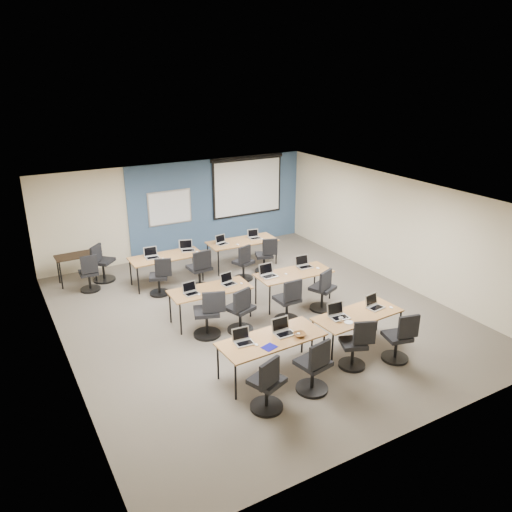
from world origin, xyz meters
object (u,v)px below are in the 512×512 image
task_chair_11 (266,258)px  spare_chair_a (102,266)px  laptop_4 (191,291)px  task_chair_6 (288,304)px  task_chair_0 (267,388)px  laptop_9 (187,248)px  laptop_6 (268,273)px  utility_table (75,258)px  whiteboard (170,208)px  training_table_mid_right (294,274)px  training_table_front_right (358,316)px  task_chair_3 (399,341)px  task_chair_8 (160,280)px  laptop_3 (374,304)px  laptop_10 (222,242)px  training_table_back_right (242,242)px  laptop_0 (243,339)px  laptop_1 (283,330)px  laptop_11 (254,236)px  training_table_front_left (272,340)px  projector_screen (248,183)px  laptop_2 (338,314)px  training_table_mid_left (210,291)px  laptop_8 (152,255)px  task_chair_2 (356,348)px  task_chair_10 (244,265)px  spare_chair_b (89,276)px  task_chair_9 (200,273)px  task_chair_5 (241,313)px  laptop_5 (228,281)px  laptop_7 (304,264)px  task_chair_7 (323,293)px  training_table_back_left (166,258)px  task_chair_4 (208,317)px

task_chair_11 → spare_chair_a: size_ratio=0.94×
laptop_4 → task_chair_6: task_chair_6 is taller
task_chair_0 → laptop_9: task_chair_0 is taller
laptop_6 → utility_table: size_ratio=0.38×
whiteboard → training_table_mid_right: bearing=-72.1°
training_table_front_right → spare_chair_a: (-3.52, 5.73, -0.26)m
task_chair_3 → task_chair_8: (-2.88, 4.97, -0.01)m
training_table_mid_right → laptop_6: laptop_6 is taller
laptop_3 → laptop_10: (-0.95, 4.90, -0.00)m
training_table_back_right → laptop_0: laptop_0 is taller
laptop_1 → utility_table: laptop_1 is taller
whiteboard → laptop_3: whiteboard is taller
training_table_mid_right → laptop_11: laptop_11 is taller
laptop_10 → whiteboard: bearing=104.8°
training_table_front_left → projector_screen: bearing=62.3°
laptop_2 → task_chair_3: bearing=-42.4°
training_table_front_right → training_table_back_right: bearing=85.5°
training_table_mid_left → task_chair_8: (-0.52, 1.76, -0.29)m
utility_table → laptop_8: bearing=-34.1°
laptop_8 → laptop_11: size_ratio=1.08×
training_table_front_right → training_table_back_right: size_ratio=0.93×
task_chair_2 → laptop_4: 3.58m
task_chair_10 → spare_chair_a: bearing=133.1°
spare_chair_a → spare_chair_b: 0.61m
task_chair_10 → training_table_front_right: bearing=-104.1°
task_chair_0 → task_chair_2: bearing=-13.0°
training_table_back_right → task_chair_11: 0.83m
task_chair_9 → task_chair_2: bearing=-80.2°
training_table_front_left → task_chair_5: bearing=79.3°
projector_screen → laptop_9: projector_screen is taller
laptop_4 → laptop_9: size_ratio=0.89×
training_table_mid_left → utility_table: size_ratio=1.84×
training_table_front_right → laptop_2: (-0.41, 0.09, 0.11)m
training_table_mid_left → spare_chair_b: (-1.95, 2.82, -0.29)m
task_chair_0 → whiteboard: bearing=60.3°
training_table_mid_left → laptop_5: 0.47m
task_chair_5 → laptop_7: task_chair_5 is taller
laptop_4 → task_chair_7: size_ratio=0.30×
training_table_back_left → laptop_11: (2.62, 0.12, 0.10)m
laptop_7 → laptop_10: size_ratio=1.14×
training_table_mid_left → laptop_0: laptop_0 is taller
task_chair_4 → laptop_5: task_chair_4 is taller
laptop_5 → training_table_mid_left: bearing=176.5°
task_chair_2 → task_chair_5: bearing=141.4°
laptop_9 → utility_table: laptop_9 is taller
training_table_mid_right → task_chair_2: task_chair_2 is taller
task_chair_2 → laptop_10: size_ratio=3.21×
training_table_back_left → task_chair_5: (0.44, -3.17, -0.26)m
laptop_6 → task_chair_7: 1.31m
training_table_front_left → task_chair_7: size_ratio=1.86×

